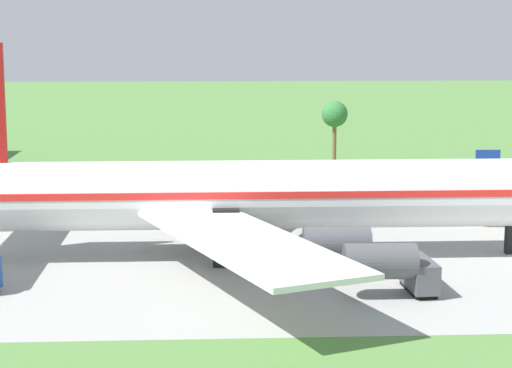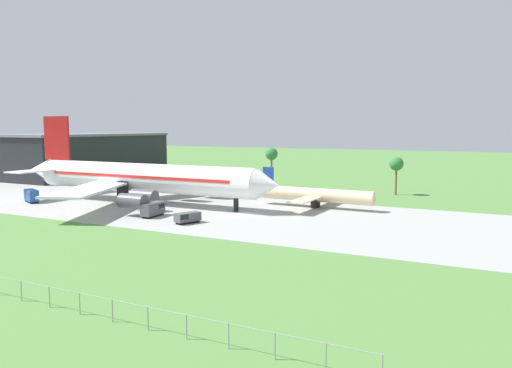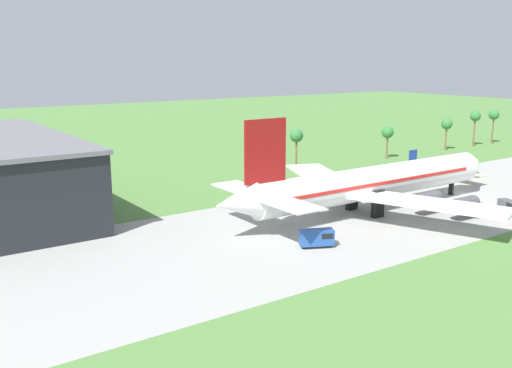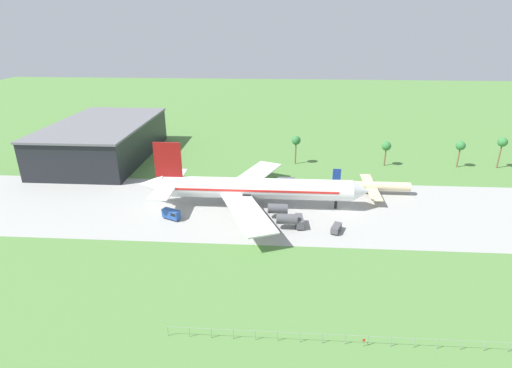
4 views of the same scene
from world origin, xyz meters
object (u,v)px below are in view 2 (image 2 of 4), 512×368
(jet_airliner, at_px, (138,178))
(terminal_building, at_px, (77,154))
(fuel_truck, at_px, (153,209))
(catering_van, at_px, (187,218))
(baggage_tug, at_px, (32,196))
(regional_aircraft, at_px, (315,195))

(jet_airliner, bearing_deg, terminal_building, 146.26)
(fuel_truck, xyz_separation_m, catering_van, (9.91, -2.91, -0.40))
(baggage_tug, relative_size, fuel_truck, 1.00)
(fuel_truck, bearing_deg, regional_aircraft, 45.18)
(jet_airliner, xyz_separation_m, fuel_truck, (14.02, -12.31, -4.45))
(fuel_truck, bearing_deg, jet_airliner, 138.72)
(regional_aircraft, height_order, catering_van, regional_aircraft)
(baggage_tug, bearing_deg, catering_van, -5.75)
(jet_airliner, bearing_deg, fuel_truck, -41.28)
(jet_airliner, xyz_separation_m, baggage_tug, (-22.82, -10.51, -4.35))
(regional_aircraft, relative_size, fuel_truck, 4.41)
(regional_aircraft, distance_m, terminal_building, 108.93)
(catering_van, xyz_separation_m, terminal_building, (-89.62, 59.10, 6.48))
(regional_aircraft, relative_size, baggage_tug, 4.42)
(jet_airliner, relative_size, baggage_tug, 12.27)
(terminal_building, bearing_deg, fuel_truck, -35.18)
(baggage_tug, distance_m, catering_van, 46.98)
(jet_airliner, bearing_deg, catering_van, -32.45)
(catering_van, bearing_deg, jet_airliner, 147.55)
(regional_aircraft, distance_m, catering_van, 31.10)
(jet_airliner, relative_size, catering_van, 13.81)
(regional_aircraft, xyz_separation_m, fuel_truck, (-24.40, -24.55, -1.30))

